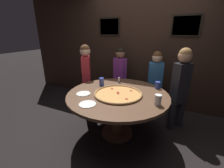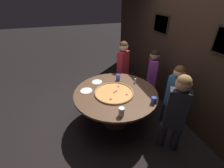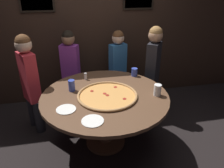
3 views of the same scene
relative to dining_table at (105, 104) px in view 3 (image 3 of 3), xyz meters
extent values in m
plane|color=black|center=(0.00, 0.00, -0.61)|extent=(24.00, 24.00, 0.00)
cube|color=black|center=(0.00, 1.38, 0.69)|extent=(6.40, 0.06, 2.60)
cylinder|color=brown|center=(0.00, 0.00, 0.11)|extent=(1.56, 1.56, 0.04)
cylinder|color=brown|center=(0.00, 0.00, -0.26)|extent=(0.16, 0.16, 0.70)
cylinder|color=brown|center=(0.00, 0.00, -0.59)|extent=(0.52, 0.52, 0.04)
cylinder|color=#E0994C|center=(0.02, -0.04, 0.14)|extent=(0.69, 0.69, 0.01)
torus|color=#B27F4C|center=(0.02, -0.04, 0.15)|extent=(0.73, 0.73, 0.03)
cylinder|color=#A8281E|center=(-0.15, 0.11, 0.15)|extent=(0.04, 0.04, 0.00)
cylinder|color=#A8281E|center=(0.02, -0.04, 0.15)|extent=(0.04, 0.04, 0.00)
cylinder|color=#A8281E|center=(0.21, -0.16, 0.15)|extent=(0.04, 0.04, 0.00)
cylinder|color=#A8281E|center=(0.17, 0.15, 0.15)|extent=(0.04, 0.04, 0.00)
cylinder|color=#A8281E|center=(0.00, 0.01, 0.15)|extent=(0.04, 0.04, 0.00)
cylinder|color=#384CB7|center=(-0.39, 0.19, 0.21)|extent=(0.08, 0.08, 0.15)
cylinder|color=#384CB7|center=(0.52, 0.48, 0.19)|extent=(0.09, 0.09, 0.12)
cylinder|color=white|center=(0.62, -0.13, 0.20)|extent=(0.09, 0.09, 0.14)
cylinder|color=white|center=(-0.21, -0.51, 0.14)|extent=(0.23, 0.23, 0.01)
cylinder|color=white|center=(-0.47, -0.25, 0.14)|extent=(0.22, 0.22, 0.01)
cylinder|color=silver|center=(-0.19, 0.49, 0.17)|extent=(0.04, 0.04, 0.08)
cylinder|color=#B7B7BC|center=(-0.19, 0.49, 0.22)|extent=(0.04, 0.04, 0.01)
cylinder|color=#232328|center=(0.48, 1.04, -0.38)|extent=(0.15, 0.15, 0.45)
cylinder|color=#232328|center=(0.29, 0.97, -0.38)|extent=(0.15, 0.15, 0.45)
cube|color=#3370B2|center=(0.39, 1.01, 0.15)|extent=(0.30, 0.23, 0.63)
sphere|color=beige|center=(0.39, 1.01, 0.57)|extent=(0.19, 0.19, 0.19)
sphere|color=brown|center=(0.39, 1.01, 0.60)|extent=(0.18, 0.18, 0.18)
cylinder|color=#232328|center=(-0.29, 0.97, -0.38)|extent=(0.16, 0.16, 0.46)
cylinder|color=#232328|center=(-0.48, 1.05, -0.38)|extent=(0.16, 0.16, 0.46)
cube|color=purple|center=(-0.38, 1.01, 0.17)|extent=(0.31, 0.24, 0.64)
sphere|color=#8C664C|center=(-0.38, 1.01, 0.60)|extent=(0.20, 0.20, 0.20)
sphere|color=black|center=(-0.38, 1.01, 0.63)|extent=(0.18, 0.18, 0.18)
cylinder|color=#232328|center=(0.93, 0.74, -0.36)|extent=(0.18, 0.18, 0.49)
cylinder|color=#232328|center=(0.80, 0.56, -0.36)|extent=(0.18, 0.18, 0.49)
cube|color=#232328|center=(0.86, 0.65, 0.22)|extent=(0.30, 0.33, 0.68)
sphere|color=tan|center=(0.86, 0.65, 0.67)|extent=(0.21, 0.21, 0.21)
sphere|color=#9E703D|center=(0.86, 0.65, 0.71)|extent=(0.19, 0.19, 0.19)
cylinder|color=#232328|center=(-0.89, 0.43, -0.36)|extent=(0.18, 0.18, 0.49)
cylinder|color=#232328|center=(-0.99, 0.62, -0.36)|extent=(0.18, 0.18, 0.49)
cube|color=red|center=(-0.94, 0.53, 0.22)|extent=(0.28, 0.33, 0.68)
sphere|color=beige|center=(-0.94, 0.53, 0.67)|extent=(0.21, 0.21, 0.21)
sphere|color=brown|center=(-0.94, 0.53, 0.70)|extent=(0.19, 0.19, 0.19)
camera|label=1|loc=(0.84, -1.97, 1.04)|focal=24.00mm
camera|label=2|loc=(2.18, -0.81, 1.70)|focal=24.00mm
camera|label=3|loc=(-0.37, -2.31, 1.42)|focal=35.00mm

